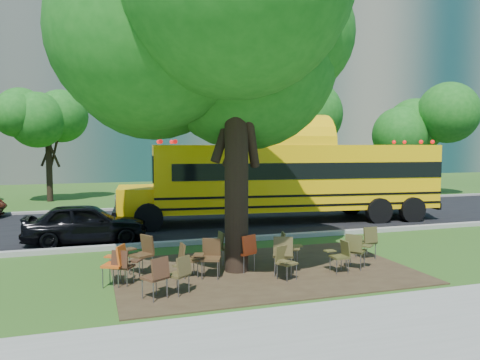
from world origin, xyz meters
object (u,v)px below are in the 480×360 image
object	(u,v)px
main_tree	(236,19)
chair_6	(340,253)
chair_7	(356,248)
chair_12	(288,245)
chair_1	(123,264)
chair_14	(187,257)
chair_5	(285,260)
chair_3	(210,254)
chair_0	(157,273)
black_car	(86,223)
chair_10	(226,245)
chair_4	(284,251)
chair_9	(142,251)
chair_13	(368,239)
chair_11	(246,249)
school_bus	(293,177)
chair_2	(180,271)
chair_8	(117,261)

from	to	relation	value
main_tree	chair_6	distance (m)	5.97
chair_7	chair_12	xyz separation A→B (m)	(-1.41, 0.88, -0.03)
chair_1	chair_14	size ratio (longest dim) A/B	1.00
chair_7	chair_5	bearing A→B (deg)	-125.20
chair_3	chair_6	xyz separation A→B (m)	(3.04, -0.55, -0.07)
chair_1	chair_6	bearing A→B (deg)	24.98
chair_0	black_car	size ratio (longest dim) A/B	0.24
chair_10	chair_12	size ratio (longest dim) A/B	1.00
chair_6	chair_4	bearing A→B (deg)	82.31
chair_9	chair_13	world-z (taller)	chair_9
main_tree	chair_5	distance (m)	5.59
chair_0	chair_7	size ratio (longest dim) A/B	0.97
chair_1	chair_11	xyz separation A→B (m)	(2.86, 0.25, 0.07)
chair_14	black_car	size ratio (longest dim) A/B	0.22
school_bus	chair_10	xyz separation A→B (m)	(-4.41, -5.67, -1.23)
chair_6	chair_9	xyz separation A→B (m)	(-4.48, 1.29, 0.09)
chair_0	chair_7	bearing A→B (deg)	-22.59
chair_2	chair_3	bearing A→B (deg)	11.21
chair_2	black_car	world-z (taller)	black_car
chair_2	chair_8	distance (m)	1.57
chair_10	chair_7	bearing A→B (deg)	59.71
chair_0	chair_3	world-z (taller)	chair_3
black_car	chair_6	bearing A→B (deg)	-129.81
chair_8	chair_14	bearing A→B (deg)	-59.28
main_tree	chair_5	world-z (taller)	main_tree
chair_7	chair_1	bearing A→B (deg)	-137.32
chair_9	chair_13	size ratio (longest dim) A/B	1.05
school_bus	chair_7	distance (m)	7.38
chair_9	chair_12	distance (m)	3.57
chair_6	chair_12	distance (m)	1.36
main_tree	chair_7	size ratio (longest dim) A/B	10.57
chair_5	chair_7	bearing A→B (deg)	164.58
main_tree	chair_12	xyz separation A→B (m)	(1.38, 0.12, -5.40)
chair_11	chair_14	size ratio (longest dim) A/B	1.14
chair_6	chair_7	distance (m)	0.52
chair_13	chair_8	bearing A→B (deg)	178.24
chair_0	chair_1	world-z (taller)	chair_0
chair_12	chair_6	bearing A→B (deg)	56.25
chair_7	chair_8	size ratio (longest dim) A/B	0.99
chair_4	chair_10	distance (m)	1.74
chair_5	chair_7	size ratio (longest dim) A/B	0.87
school_bus	chair_13	distance (m)	6.44
chair_0	chair_11	size ratio (longest dim) A/B	0.95
chair_10	chair_11	size ratio (longest dim) A/B	0.92
chair_2	chair_11	bearing A→B (deg)	-4.07
black_car	chair_2	bearing A→B (deg)	-159.14
main_tree	chair_7	world-z (taller)	main_tree
school_bus	black_car	bearing A→B (deg)	-160.59
black_car	chair_0	bearing A→B (deg)	-163.86
chair_2	chair_6	xyz separation A→B (m)	(3.90, 0.45, -0.02)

